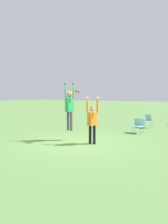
{
  "coord_description": "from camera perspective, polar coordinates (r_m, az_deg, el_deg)",
  "views": [
    {
      "loc": [
        4.98,
        -7.88,
        2.08
      ],
      "look_at": [
        -0.06,
        0.48,
        1.3
      ],
      "focal_mm": 35.0,
      "sensor_mm": 36.0,
      "label": 1
    }
  ],
  "objects": [
    {
      "name": "person_jumping",
      "position": [
        9.93,
        -3.79,
        1.85
      ],
      "size": [
        0.54,
        0.41,
        2.2
      ],
      "rotation": [
        0.0,
        0.0,
        1.44
      ],
      "color": "#4C4C51",
      "rests_on": "ground_plane"
    },
    {
      "name": "camping_chair_0",
      "position": [
        14.31,
        16.34,
        -2.0
      ],
      "size": [
        0.77,
        0.84,
        0.84
      ],
      "rotation": [
        0.0,
        0.0,
        2.56
      ],
      "color": "gray",
      "rests_on": "ground_plane"
    },
    {
      "name": "person_defending",
      "position": [
        9.17,
        2.16,
        -1.94
      ],
      "size": [
        0.59,
        0.46,
        1.98
      ],
      "rotation": [
        0.0,
        0.0,
        -1.7
      ],
      "color": "black",
      "rests_on": "ground_plane"
    },
    {
      "name": "frisbee",
      "position": [
        9.57,
        -1.8,
        5.39
      ],
      "size": [
        0.27,
        0.25,
        0.11
      ],
      "color": "#E04C23"
    },
    {
      "name": "ground_plane",
      "position": [
        9.55,
        -1.17,
        -8.01
      ],
      "size": [
        120.0,
        120.0,
        0.0
      ],
      "primitive_type": "plane",
      "color": "#608C47"
    },
    {
      "name": "camping_chair_2",
      "position": [
        12.21,
        14.04,
        -3.21
      ],
      "size": [
        0.57,
        0.6,
        0.79
      ],
      "rotation": [
        0.0,
        0.0,
        3.18
      ],
      "color": "gray",
      "rests_on": "ground_plane"
    }
  ]
}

